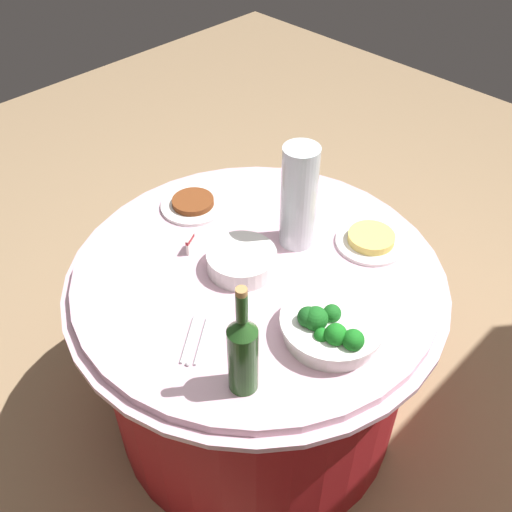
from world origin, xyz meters
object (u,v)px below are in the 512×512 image
at_px(broccoli_bowl, 331,326).
at_px(label_placard_front, 190,243).
at_px(wine_bottle, 243,352).
at_px(food_plate_noodles, 371,240).
at_px(food_plate_stir_fry, 193,204).
at_px(decorative_fruit_vase, 299,202).
at_px(plate_stack, 242,260).
at_px(serving_tongs, 194,342).

relative_size(broccoli_bowl, label_placard_front, 5.09).
distance_m(wine_bottle, food_plate_noodles, 0.67).
height_order(broccoli_bowl, food_plate_noodles, broccoli_bowl).
bearing_deg(food_plate_stir_fry, food_plate_noodles, 116.37).
distance_m(decorative_fruit_vase, food_plate_noodles, 0.27).
bearing_deg(wine_bottle, decorative_fruit_vase, -151.25).
xyz_separation_m(plate_stack, food_plate_noodles, (-0.36, 0.21, -0.01)).
xyz_separation_m(broccoli_bowl, plate_stack, (-0.02, -0.36, -0.01)).
height_order(wine_bottle, food_plate_stir_fry, wine_bottle).
relative_size(decorative_fruit_vase, food_plate_stir_fry, 1.55).
height_order(plate_stack, serving_tongs, plate_stack).
relative_size(broccoli_bowl, serving_tongs, 1.81).
bearing_deg(serving_tongs, broccoli_bowl, 138.58).
distance_m(food_plate_stir_fry, label_placard_front, 0.22).
distance_m(plate_stack, serving_tongs, 0.32).
bearing_deg(label_placard_front, serving_tongs, 50.77).
relative_size(serving_tongs, food_plate_noodles, 0.70).
relative_size(serving_tongs, label_placard_front, 2.81).
bearing_deg(food_plate_noodles, serving_tongs, -7.65).
height_order(decorative_fruit_vase, serving_tongs, decorative_fruit_vase).
height_order(wine_bottle, decorative_fruit_vase, decorative_fruit_vase).
bearing_deg(wine_bottle, label_placard_front, -116.26).
bearing_deg(decorative_fruit_vase, food_plate_noodles, 131.10).
xyz_separation_m(food_plate_stir_fry, label_placard_front, (0.15, 0.16, 0.02)).
bearing_deg(plate_stack, label_placard_front, -71.56).
bearing_deg(plate_stack, serving_tongs, 22.20).
distance_m(broccoli_bowl, food_plate_noodles, 0.41).
bearing_deg(plate_stack, broccoli_bowl, 86.76).
relative_size(wine_bottle, decorative_fruit_vase, 0.99).
bearing_deg(decorative_fruit_vase, serving_tongs, 9.89).
bearing_deg(broccoli_bowl, plate_stack, -93.24).
relative_size(serving_tongs, food_plate_stir_fry, 0.70).
height_order(food_plate_noodles, label_placard_front, label_placard_front).
bearing_deg(wine_bottle, serving_tongs, -89.78).
distance_m(wine_bottle, food_plate_stir_fry, 0.76).
bearing_deg(label_placard_front, food_plate_noodles, 138.09).
xyz_separation_m(broccoli_bowl, serving_tongs, (0.27, -0.24, -0.04)).
distance_m(decorative_fruit_vase, serving_tongs, 0.53).
xyz_separation_m(broccoli_bowl, food_plate_stir_fry, (-0.11, -0.69, -0.03)).
relative_size(plate_stack, serving_tongs, 1.36).
bearing_deg(wine_bottle, plate_stack, -133.52).
bearing_deg(food_plate_stir_fry, label_placard_front, 47.51).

